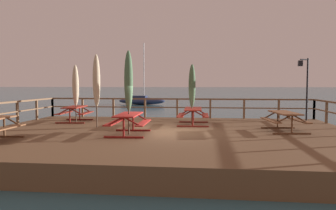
# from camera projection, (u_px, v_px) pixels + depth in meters

# --- Properties ---
(ground_plane) EXTENTS (600.00, 600.00, 0.00)m
(ground_plane) POSITION_uv_depth(u_px,v_px,m) (166.00, 149.00, 12.84)
(ground_plane) COLOR #2D5B6B
(wooden_deck) EXTENTS (14.90, 10.94, 0.69)m
(wooden_deck) POSITION_uv_depth(u_px,v_px,m) (166.00, 140.00, 12.82)
(wooden_deck) COLOR brown
(wooden_deck) RESTS_ON ground
(railing_waterside_far) EXTENTS (14.70, 0.10, 1.09)m
(railing_waterside_far) POSITION_uv_depth(u_px,v_px,m) (177.00, 104.00, 18.03)
(railing_waterside_far) COLOR brown
(railing_waterside_far) RESTS_ON wooden_deck
(picnic_table_front_right) EXTENTS (1.46, 2.12, 0.78)m
(picnic_table_front_right) POSITION_uv_depth(u_px,v_px,m) (129.00, 119.00, 12.06)
(picnic_table_front_right) COLOR maroon
(picnic_table_front_right) RESTS_ON wooden_deck
(picnic_table_front_left) EXTENTS (1.59, 2.13, 0.78)m
(picnic_table_front_left) POSITION_uv_depth(u_px,v_px,m) (285.00, 117.00, 12.85)
(picnic_table_front_left) COLOR brown
(picnic_table_front_left) RESTS_ON wooden_deck
(picnic_table_back_left) EXTENTS (1.54, 1.96, 0.78)m
(picnic_table_back_left) POSITION_uv_depth(u_px,v_px,m) (75.00, 111.00, 16.14)
(picnic_table_back_left) COLOR maroon
(picnic_table_back_left) RESTS_ON wooden_deck
(picnic_table_mid_left) EXTENTS (1.43, 2.02, 0.78)m
(picnic_table_mid_left) POSITION_uv_depth(u_px,v_px,m) (193.00, 113.00, 14.95)
(picnic_table_mid_left) COLOR maroon
(picnic_table_mid_left) RESTS_ON wooden_deck
(patio_umbrella_short_mid) EXTENTS (0.32, 0.32, 3.11)m
(patio_umbrella_short_mid) POSITION_uv_depth(u_px,v_px,m) (129.00, 81.00, 11.93)
(patio_umbrella_short_mid) COLOR #4C3828
(patio_umbrella_short_mid) RESTS_ON wooden_deck
(patio_umbrella_tall_mid_left) EXTENTS (0.32, 0.32, 3.16)m
(patio_umbrella_tall_mid_left) POSITION_uv_depth(u_px,v_px,m) (96.00, 81.00, 14.02)
(patio_umbrella_tall_mid_left) COLOR #4C3828
(patio_umbrella_tall_mid_left) RESTS_ON wooden_deck
(patio_umbrella_tall_back_right) EXTENTS (0.32, 0.32, 2.83)m
(patio_umbrella_tall_back_right) POSITION_uv_depth(u_px,v_px,m) (76.00, 86.00, 16.05)
(patio_umbrella_tall_back_right) COLOR #4C3828
(patio_umbrella_tall_back_right) RESTS_ON wooden_deck
(patio_umbrella_tall_mid_right) EXTENTS (0.32, 0.32, 2.79)m
(patio_umbrella_tall_mid_right) POSITION_uv_depth(u_px,v_px,m) (192.00, 86.00, 14.95)
(patio_umbrella_tall_mid_right) COLOR #4C3828
(patio_umbrella_tall_mid_right) RESTS_ON wooden_deck
(lamp_post_hooked) EXTENTS (0.60, 0.45, 3.20)m
(lamp_post_hooked) POSITION_uv_depth(u_px,v_px,m) (305.00, 79.00, 16.53)
(lamp_post_hooked) COLOR black
(lamp_post_hooked) RESTS_ON wooden_deck
(sailboat_distant) EXTENTS (6.12, 2.17, 7.72)m
(sailboat_distant) POSITION_uv_depth(u_px,v_px,m) (142.00, 101.00, 41.02)
(sailboat_distant) COLOR navy
(sailboat_distant) RESTS_ON ground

